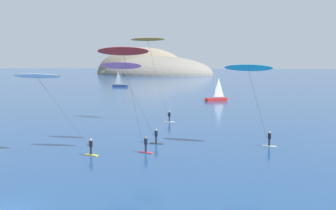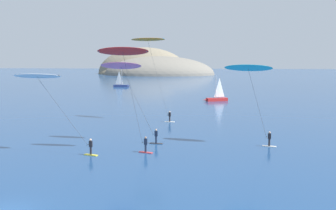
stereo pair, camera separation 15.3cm
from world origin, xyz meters
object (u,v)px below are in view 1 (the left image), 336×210
(kitesurfer_cyan, at_px, (250,73))
(kitesurfer_red, at_px, (125,59))
(kitesurfer_orange, at_px, (149,46))
(kitesurfer_pink, at_px, (124,72))
(sailboat_far, at_px, (121,85))
(sailboat_near, at_px, (215,98))
(kitesurfer_white, at_px, (42,83))

(kitesurfer_cyan, bearing_deg, kitesurfer_red, -160.50)
(kitesurfer_orange, relative_size, kitesurfer_pink, 1.36)
(kitesurfer_orange, distance_m, kitesurfer_red, 21.59)
(sailboat_far, bearing_deg, kitesurfer_pink, -78.43)
(kitesurfer_cyan, xyz_separation_m, kitesurfer_pink, (-14.27, 0.40, 0.09))
(sailboat_near, relative_size, kitesurfer_orange, 0.45)
(kitesurfer_cyan, bearing_deg, kitesurfer_pink, 178.39)
(kitesurfer_white, bearing_deg, sailboat_near, 70.00)
(kitesurfer_white, bearing_deg, kitesurfer_orange, 70.33)
(kitesurfer_pink, relative_size, kitesurfer_red, 0.85)
(sailboat_near, xyz_separation_m, kitesurfer_pink, (-11.61, -45.82, 7.56))
(kitesurfer_orange, distance_m, kitesurfer_cyan, 21.86)
(sailboat_near, xyz_separation_m, kitesurfer_orange, (-10.83, -29.38, 10.93))
(sailboat_near, bearing_deg, kitesurfer_white, -110.00)
(kitesurfer_red, bearing_deg, kitesurfer_white, -172.59)
(kitesurfer_orange, bearing_deg, sailboat_far, 104.82)
(sailboat_far, relative_size, kitesurfer_red, 0.54)
(sailboat_near, height_order, kitesurfer_cyan, kitesurfer_cyan)
(sailboat_far, bearing_deg, kitesurfer_cyan, -69.72)
(kitesurfer_orange, height_order, kitesurfer_red, kitesurfer_orange)
(sailboat_near, bearing_deg, kitesurfer_red, -101.67)
(sailboat_far, distance_m, kitesurfer_pink, 87.80)
(kitesurfer_orange, relative_size, kitesurfer_white, 1.40)
(kitesurfer_white, xyz_separation_m, kitesurfer_red, (8.41, 1.09, 2.42))
(kitesurfer_cyan, distance_m, kitesurfer_red, 14.06)
(kitesurfer_orange, relative_size, kitesurfer_red, 1.16)
(sailboat_near, xyz_separation_m, kitesurfer_red, (-10.51, -50.88, 9.08))
(kitesurfer_red, bearing_deg, sailboat_near, 78.33)
(kitesurfer_pink, height_order, kitesurfer_white, kitesurfer_pink)
(sailboat_far, height_order, kitesurfer_pink, kitesurfer_pink)
(kitesurfer_orange, height_order, kitesurfer_pink, kitesurfer_orange)
(kitesurfer_white, bearing_deg, kitesurfer_cyan, 14.94)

